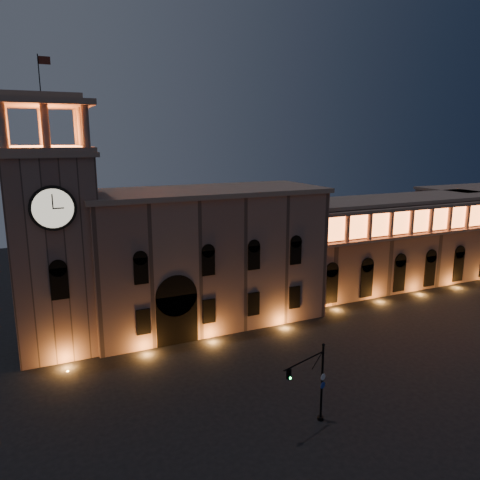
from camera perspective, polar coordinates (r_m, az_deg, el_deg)
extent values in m
plane|color=black|center=(47.44, 8.38, -18.09)|extent=(160.00, 160.00, 0.00)
cube|color=#7F5E53|center=(61.72, -4.15, -2.19)|extent=(30.00, 12.00, 17.00)
cube|color=gray|center=(60.13, -4.28, 5.95)|extent=(30.80, 12.80, 0.60)
cube|color=black|center=(56.73, -7.85, -9.45)|extent=(5.00, 1.40, 6.00)
cylinder|color=black|center=(55.69, -7.94, -6.58)|extent=(5.00, 1.40, 5.00)
cube|color=orange|center=(56.62, -7.79, -9.71)|extent=(4.20, 0.20, 5.00)
cube|color=#7F5E53|center=(56.53, -21.64, -1.78)|extent=(9.00, 9.00, 22.00)
cube|color=gray|center=(55.07, -22.57, 9.65)|extent=(9.80, 9.80, 0.50)
cylinder|color=black|center=(50.84, -21.85, 3.61)|extent=(4.60, 0.35, 4.60)
cylinder|color=beige|center=(50.70, -21.84, 3.59)|extent=(4.00, 0.12, 4.00)
cube|color=gray|center=(55.06, -22.62, 10.17)|extent=(9.40, 9.40, 0.50)
cube|color=orange|center=(55.05, -22.64, 10.48)|extent=(6.80, 6.80, 0.15)
cylinder|color=gray|center=(51.22, -26.97, 12.34)|extent=(0.76, 0.76, 4.20)
cylinder|color=gray|center=(51.26, -22.64, 12.72)|extent=(0.76, 0.76, 4.20)
cylinder|color=gray|center=(51.58, -18.32, 13.03)|extent=(0.76, 0.76, 4.20)
cylinder|color=gray|center=(58.82, -26.75, 12.19)|extent=(0.76, 0.76, 4.20)
cylinder|color=gray|center=(58.85, -22.98, 12.52)|extent=(0.76, 0.76, 4.20)
cylinder|color=gray|center=(59.13, -19.22, 12.79)|extent=(0.76, 0.76, 4.20)
cylinder|color=gray|center=(55.02, -26.86, 12.26)|extent=(0.76, 0.76, 4.20)
cylinder|color=gray|center=(55.36, -18.80, 12.90)|extent=(0.76, 0.76, 4.20)
cube|color=gray|center=(55.16, -23.03, 15.10)|extent=(9.80, 9.80, 0.60)
cube|color=gray|center=(55.21, -23.09, 15.71)|extent=(7.50, 7.50, 0.60)
cylinder|color=black|center=(55.43, -23.30, 18.08)|extent=(0.10, 0.10, 4.00)
plane|color=#522017|center=(55.64, -22.77, 19.55)|extent=(1.20, 0.00, 1.20)
cube|color=#7A594E|center=(81.63, 18.26, -0.29)|extent=(40.00, 10.00, 14.00)
cube|color=gray|center=(80.45, 18.60, 4.76)|extent=(40.60, 10.60, 0.50)
cube|color=gray|center=(77.36, 21.13, 0.57)|extent=(40.00, 1.20, 0.40)
cube|color=gray|center=(76.66, 21.37, 3.72)|extent=(40.00, 1.40, 0.50)
cube|color=orange|center=(77.35, 20.96, 2.24)|extent=(38.00, 0.15, 3.60)
cylinder|color=gray|center=(65.36, 10.17, 1.16)|extent=(0.70, 0.70, 4.00)
cylinder|color=gray|center=(67.70, 12.95, 1.42)|extent=(0.70, 0.70, 4.00)
cylinder|color=gray|center=(70.19, 15.54, 1.66)|extent=(0.70, 0.70, 4.00)
cylinder|color=gray|center=(72.81, 17.95, 1.88)|extent=(0.70, 0.70, 4.00)
cylinder|color=gray|center=(75.56, 20.19, 2.08)|extent=(0.70, 0.70, 4.00)
cylinder|color=gray|center=(78.41, 22.27, 2.27)|extent=(0.70, 0.70, 4.00)
cylinder|color=gray|center=(81.36, 24.20, 2.43)|extent=(0.70, 0.70, 4.00)
cylinder|color=gray|center=(84.40, 26.00, 2.59)|extent=(0.70, 0.70, 4.00)
cube|color=#7A594E|center=(104.54, 26.53, 1.68)|extent=(20.00, 12.00, 14.00)
cylinder|color=black|center=(42.24, 9.94, -16.85)|extent=(0.20, 0.20, 6.90)
cylinder|color=black|center=(43.94, 9.78, -20.62)|extent=(0.55, 0.55, 0.30)
sphere|color=black|center=(40.65, 10.13, -12.46)|extent=(0.28, 0.28, 0.28)
cylinder|color=black|center=(39.13, 7.85, -14.37)|extent=(4.72, 1.66, 0.12)
cube|color=black|center=(38.07, 5.97, -15.95)|extent=(0.37, 0.35, 0.84)
cylinder|color=#0CE53F|center=(38.11, 6.15, -16.39)|extent=(0.19, 0.13, 0.18)
cylinder|color=silver|center=(41.81, 10.10, -16.10)|extent=(0.57, 0.22, 0.59)
cylinder|color=navy|center=(42.18, 10.05, -17.05)|extent=(0.57, 0.22, 0.59)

